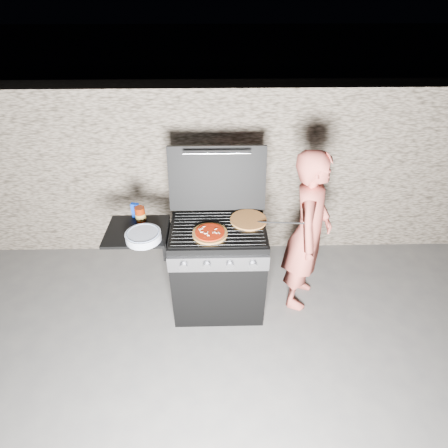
{
  "coord_description": "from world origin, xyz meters",
  "views": [
    {
      "loc": [
        -0.0,
        -2.33,
        2.6
      ],
      "look_at": [
        0.05,
        0.0,
        0.95
      ],
      "focal_mm": 28.0,
      "sensor_mm": 36.0,
      "label": 1
    }
  ],
  "objects_px": {
    "pizza_topped": "(210,233)",
    "sauce_jar": "(140,214)",
    "gas_grill": "(191,269)",
    "person": "(308,233)"
  },
  "relations": [
    {
      "from": "pizza_topped",
      "to": "sauce_jar",
      "type": "bearing_deg",
      "value": 159.26
    },
    {
      "from": "gas_grill",
      "to": "pizza_topped",
      "type": "distance_m",
      "value": 0.51
    },
    {
      "from": "sauce_jar",
      "to": "person",
      "type": "height_order",
      "value": "person"
    },
    {
      "from": "sauce_jar",
      "to": "person",
      "type": "distance_m",
      "value": 1.45
    },
    {
      "from": "pizza_topped",
      "to": "sauce_jar",
      "type": "relative_size",
      "value": 2.15
    },
    {
      "from": "gas_grill",
      "to": "person",
      "type": "height_order",
      "value": "person"
    },
    {
      "from": "gas_grill",
      "to": "sauce_jar",
      "type": "bearing_deg",
      "value": 161.55
    },
    {
      "from": "person",
      "to": "sauce_jar",
      "type": "bearing_deg",
      "value": 109.01
    },
    {
      "from": "gas_grill",
      "to": "sauce_jar",
      "type": "relative_size",
      "value": 10.2
    },
    {
      "from": "gas_grill",
      "to": "sauce_jar",
      "type": "distance_m",
      "value": 0.67
    }
  ]
}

